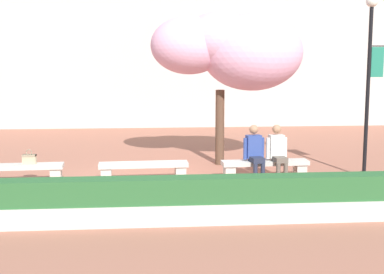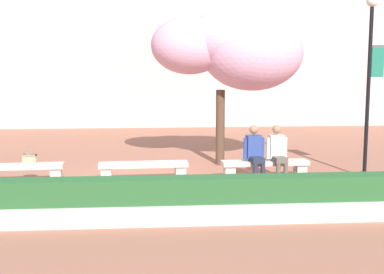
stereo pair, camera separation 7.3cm
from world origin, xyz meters
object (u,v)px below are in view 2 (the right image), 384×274
Objects in this scene: stone_bench_near_west at (144,168)px; person_seated_left at (255,151)px; handbag at (29,158)px; person_seated_right at (278,150)px; stone_bench_center at (265,166)px; stone_bench_west_end at (18,170)px; cherry_tree_main at (230,48)px; lamp_post_with_banner at (370,70)px.

stone_bench_near_west is 1.60× the size of person_seated_left.
person_seated_left is at bearing -0.88° from handbag.
person_seated_right is at bearing -0.03° from person_seated_left.
stone_bench_center is 6.08× the size of handbag.
stone_bench_west_end is 2.84m from stone_bench_near_west.
stone_bench_near_west is at bearing -140.70° from cherry_tree_main.
handbag reaches higher than stone_bench_near_west.
stone_bench_near_west is at bearing -0.58° from handbag.
person_seated_right is at bearing -10.73° from stone_bench_center.
person_seated_left reaches higher than stone_bench_center.
cherry_tree_main is (4.85, 1.83, 2.51)m from handbag.
handbag is (-2.57, 0.03, 0.27)m from stone_bench_near_west.
cherry_tree_main reaches higher than stone_bench_near_west.
stone_bench_center is 0.48m from person_seated_right.
stone_bench_center is 1.60× the size of person_seated_right.
person_seated_left is (-0.26, -0.05, 0.39)m from stone_bench_center.
cherry_tree_main is 0.95× the size of lamp_post_with_banner.
person_seated_left reaches higher than stone_bench_west_end.
stone_bench_west_end is at bearing -179.69° from lamp_post_with_banner.
person_seated_left is 5.16m from handbag.
handbag is at bearing 179.12° from person_seated_left.
cherry_tree_main reaches higher than person_seated_left.
lamp_post_with_banner is (7.85, 0.02, 1.97)m from handbag.
lamp_post_with_banner is at bearing 1.03° from stone_bench_center.
handbag is at bearing -159.27° from cherry_tree_main.
person_seated_right is at bearing -0.97° from stone_bench_near_west.
handbag is at bearing 179.42° from stone_bench_near_west.
stone_bench_west_end is 0.48× the size of lamp_post_with_banner.
stone_bench_near_west is 1.60× the size of person_seated_right.
person_seated_right reaches higher than stone_bench_center.
stone_bench_west_end is 0.38m from handbag.
person_seated_right is 3.81× the size of handbag.
stone_bench_west_end is at bearing 179.44° from person_seated_left.
handbag is (-5.70, 0.08, -0.12)m from person_seated_right.
stone_bench_near_west is 3.15m from person_seated_right.
person_seated_left is at bearing -177.95° from lamp_post_with_banner.
stone_bench_near_west is 0.48× the size of lamp_post_with_banner.
person_seated_left is 3.27m from lamp_post_with_banner.
person_seated_left and person_seated_right have the same top height.
person_seated_left is at bearing -80.83° from cherry_tree_main.
stone_bench_west_end is at bearing 180.00° from stone_bench_center.
cherry_tree_main reaches higher than handbag.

